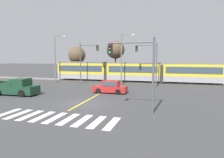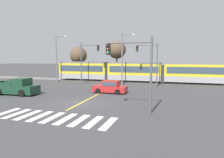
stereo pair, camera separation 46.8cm
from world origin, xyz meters
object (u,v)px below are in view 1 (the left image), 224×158
(bare_tree_far_west, at_px, (77,55))
(traffic_light_near_right, at_px, (137,63))
(bare_tree_west, at_px, (116,50))
(street_lamp_west, at_px, (56,55))
(light_rail_tram, at_px, (134,71))
(traffic_light_far_left, at_px, (86,57))
(street_lamp_centre, at_px, (123,56))
(sedan_crossing, at_px, (110,87))
(traffic_light_far_right, at_px, (150,58))
(pickup_truck, at_px, (16,88))

(bare_tree_far_west, bearing_deg, traffic_light_near_right, -55.07)
(bare_tree_west, bearing_deg, street_lamp_west, -138.46)
(light_rail_tram, xyz_separation_m, bare_tree_far_west, (-12.77, 4.52, 2.78))
(traffic_light_far_left, relative_size, street_lamp_centre, 0.83)
(street_lamp_centre, bearing_deg, bare_tree_far_west, 146.66)
(traffic_light_near_right, bearing_deg, light_rail_tram, 99.99)
(sedan_crossing, distance_m, traffic_light_near_right, 9.66)
(traffic_light_far_right, bearing_deg, street_lamp_west, 175.57)
(traffic_light_far_left, relative_size, traffic_light_far_right, 1.04)
(street_lamp_centre, height_order, bare_tree_west, street_lamp_centre)
(street_lamp_west, bearing_deg, sedan_crossing, -33.09)
(bare_tree_west, bearing_deg, street_lamp_centre, -68.40)
(light_rail_tram, relative_size, traffic_light_far_right, 4.28)
(light_rail_tram, distance_m, bare_tree_far_west, 13.82)
(traffic_light_far_left, height_order, bare_tree_far_west, traffic_light_far_left)
(bare_tree_far_west, xyz_separation_m, bare_tree_west, (8.18, 0.76, 1.10))
(bare_tree_far_west, bearing_deg, light_rail_tram, -19.50)
(light_rail_tram, distance_m, pickup_truck, 18.76)
(sedan_crossing, relative_size, traffic_light_far_left, 0.63)
(light_rail_tram, bearing_deg, traffic_light_near_right, -80.01)
(light_rail_tram, bearing_deg, pickup_truck, -128.36)
(pickup_truck, bearing_deg, traffic_light_far_right, 36.58)
(traffic_light_far_left, height_order, bare_tree_west, bare_tree_west)
(light_rail_tram, bearing_deg, traffic_light_far_right, -51.98)
(sedan_crossing, xyz_separation_m, traffic_light_near_right, (4.49, -7.89, 3.29))
(street_lamp_west, bearing_deg, street_lamp_centre, -2.19)
(sedan_crossing, relative_size, pickup_truck, 0.78)
(sedan_crossing, height_order, traffic_light_far_right, traffic_light_far_right)
(sedan_crossing, relative_size, traffic_light_far_right, 0.65)
(traffic_light_far_right, relative_size, street_lamp_centre, 0.80)
(light_rail_tram, relative_size, traffic_light_near_right, 4.66)
(street_lamp_centre, bearing_deg, traffic_light_far_right, -10.68)
(pickup_truck, relative_size, street_lamp_west, 0.66)
(sedan_crossing, bearing_deg, traffic_light_near_right, -60.35)
(pickup_truck, relative_size, street_lamp_centre, 0.66)
(bare_tree_far_west, distance_m, bare_tree_west, 8.29)
(pickup_truck, relative_size, traffic_light_far_left, 0.80)
(street_lamp_centre, xyz_separation_m, bare_tree_far_west, (-11.47, 7.55, 0.15))
(street_lamp_west, bearing_deg, traffic_light_near_right, -43.51)
(bare_tree_west, bearing_deg, pickup_truck, -109.41)
(traffic_light_near_right, bearing_deg, bare_tree_west, 108.29)
(traffic_light_far_left, xyz_separation_m, bare_tree_far_west, (-5.44, 8.18, 0.39))
(pickup_truck, bearing_deg, traffic_light_far_left, 68.73)
(light_rail_tram, distance_m, sedan_crossing, 10.66)
(traffic_light_far_left, xyz_separation_m, street_lamp_west, (-6.11, 1.10, 0.31))
(traffic_light_far_left, bearing_deg, traffic_light_far_right, -0.98)
(traffic_light_far_right, bearing_deg, traffic_light_near_right, -89.06)
(sedan_crossing, height_order, bare_tree_far_west, bare_tree_far_west)
(sedan_crossing, bearing_deg, bare_tree_west, 101.92)
(pickup_truck, relative_size, traffic_light_near_right, 0.90)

